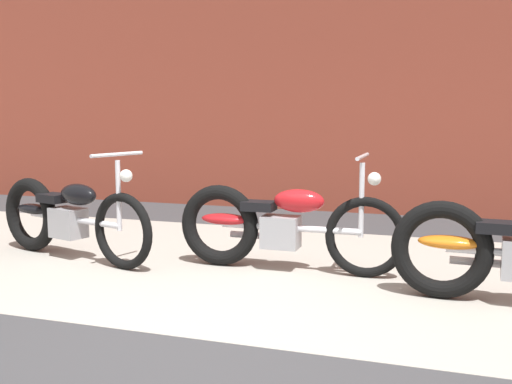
# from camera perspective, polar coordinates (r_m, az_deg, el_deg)

# --- Properties ---
(ground_plane) EXTENTS (80.00, 80.00, 0.00)m
(ground_plane) POSITION_cam_1_polar(r_m,az_deg,el_deg) (3.68, -5.89, -14.02)
(ground_plane) COLOR #38383A
(sidewalk_slab) EXTENTS (36.00, 3.50, 0.01)m
(sidewalk_slab) POSITION_cam_1_polar(r_m,az_deg,el_deg) (5.24, 1.99, -7.37)
(sidewalk_slab) COLOR #9E998E
(sidewalk_slab) RESTS_ON ground
(motorcycle_black) EXTENTS (1.96, 0.78, 1.03)m
(motorcycle_black) POSITION_cam_1_polar(r_m,az_deg,el_deg) (5.86, -18.23, -2.21)
(motorcycle_black) COLOR black
(motorcycle_black) RESTS_ON ground
(motorcycle_red) EXTENTS (2.01, 0.58, 1.03)m
(motorcycle_red) POSITION_cam_1_polar(r_m,az_deg,el_deg) (5.12, 1.59, -3.20)
(motorcycle_red) COLOR black
(motorcycle_red) RESTS_ON ground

